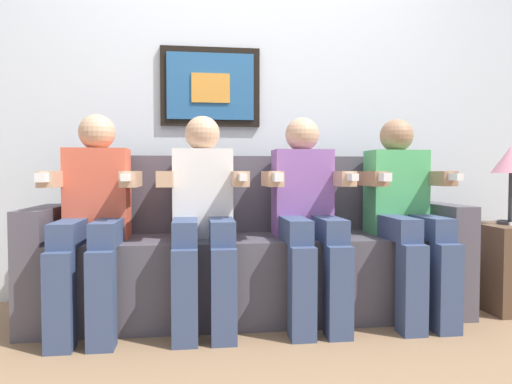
% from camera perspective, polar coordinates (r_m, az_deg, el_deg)
% --- Properties ---
extents(ground_plane, '(6.20, 6.20, 0.00)m').
position_cam_1_polar(ground_plane, '(2.42, 0.48, -16.96)').
color(ground_plane, '#8C6B4C').
extents(back_wall_assembly, '(4.77, 0.10, 2.60)m').
position_cam_1_polar(back_wall_assembly, '(3.08, -1.60, 11.73)').
color(back_wall_assembly, silver).
rests_on(back_wall_assembly, ground_plane).
extents(couch, '(2.37, 0.58, 0.90)m').
position_cam_1_polar(couch, '(2.65, -0.50, -8.24)').
color(couch, '#514C56').
rests_on(couch, ground_plane).
extents(person_leftmost, '(0.46, 0.56, 1.11)m').
position_cam_1_polar(person_leftmost, '(2.48, -19.48, -2.26)').
color(person_leftmost, '#D8593F').
rests_on(person_leftmost, ground_plane).
extents(person_left_center, '(0.46, 0.56, 1.11)m').
position_cam_1_polar(person_left_center, '(2.43, -6.53, -2.26)').
color(person_left_center, white).
rests_on(person_left_center, ground_plane).
extents(person_right_center, '(0.46, 0.56, 1.11)m').
position_cam_1_polar(person_right_center, '(2.50, 6.31, -2.11)').
color(person_right_center, '#8C59A5').
rests_on(person_right_center, ground_plane).
extents(person_rightmost, '(0.46, 0.56, 1.11)m').
position_cam_1_polar(person_rightmost, '(2.68, 17.91, -1.90)').
color(person_rightmost, '#4CB266').
rests_on(person_rightmost, ground_plane).
extents(side_table_right, '(0.40, 0.40, 0.50)m').
position_cam_1_polar(side_table_right, '(3.14, 29.09, -8.02)').
color(side_table_right, brown).
rests_on(side_table_right, ground_plane).
extents(table_lamp, '(0.22, 0.22, 0.46)m').
position_cam_1_polar(table_lamp, '(3.08, 28.99, 3.15)').
color(table_lamp, '#333338').
rests_on(table_lamp, side_table_right).
extents(spare_remote_on_table, '(0.04, 0.13, 0.02)m').
position_cam_1_polar(spare_remote_on_table, '(3.07, 28.45, -3.34)').
color(spare_remote_on_table, white).
rests_on(spare_remote_on_table, side_table_right).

